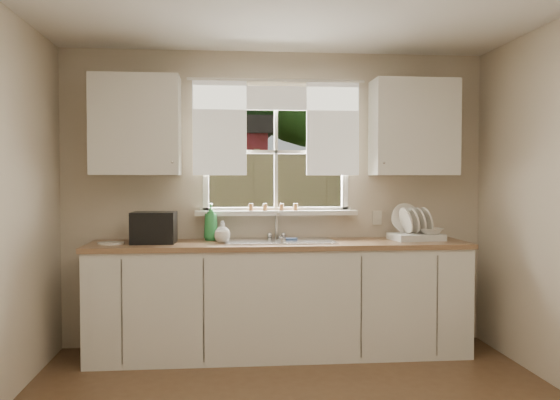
{
  "coord_description": "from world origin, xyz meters",
  "views": [
    {
      "loc": [
        -0.44,
        -3.05,
        1.41
      ],
      "look_at": [
        0.0,
        1.65,
        1.25
      ],
      "focal_mm": 38.0,
      "sensor_mm": 36.0,
      "label": 1
    }
  ],
  "objects": [
    {
      "name": "black_appliance",
      "position": [
        -1.0,
        1.69,
        1.03
      ],
      "size": [
        0.35,
        0.3,
        0.25
      ],
      "primitive_type": "cube",
      "rotation": [
        0.0,
        0.0,
        -0.03
      ],
      "color": "black",
      "rests_on": "countertop"
    },
    {
      "name": "cup",
      "position": [
        -0.46,
        1.64,
        0.96
      ],
      "size": [
        0.16,
        0.16,
        0.1
      ],
      "primitive_type": "imported",
      "rotation": [
        0.0,
        0.0,
        -0.32
      ],
      "color": "silver",
      "rests_on": "countertop"
    },
    {
      "name": "bowl",
      "position": [
        1.26,
        1.69,
        0.99
      ],
      "size": [
        0.22,
        0.22,
        0.05
      ],
      "primitive_type": "imported",
      "rotation": [
        0.0,
        0.0,
        0.11
      ],
      "color": "white",
      "rests_on": "dish_rack"
    },
    {
      "name": "window",
      "position": [
        0.0,
        2.0,
        1.49
      ],
      "size": [
        1.38,
        0.16,
        1.06
      ],
      "color": "white",
      "rests_on": "room_walls"
    },
    {
      "name": "room_walls",
      "position": [
        0.0,
        -0.07,
        1.24
      ],
      "size": [
        3.62,
        4.02,
        2.5
      ],
      "color": "beige",
      "rests_on": "ground"
    },
    {
      "name": "saucer",
      "position": [
        -1.33,
        1.67,
        0.92
      ],
      "size": [
        0.21,
        0.21,
        0.01
      ],
      "primitive_type": "cylinder",
      "color": "white",
      "rests_on": "countertop"
    },
    {
      "name": "soap_bottle_a",
      "position": [
        -0.55,
        1.86,
        1.06
      ],
      "size": [
        0.13,
        0.13,
        0.31
      ],
      "primitive_type": "imported",
      "rotation": [
        0.0,
        0.0,
        0.09
      ],
      "color": "green",
      "rests_on": "countertop"
    },
    {
      "name": "base_cabinets",
      "position": [
        0.0,
        1.68,
        0.43
      ],
      "size": [
        3.0,
        0.62,
        0.87
      ],
      "primitive_type": "cube",
      "color": "white",
      "rests_on": "ground"
    },
    {
      "name": "soap_bottle_c",
      "position": [
        -0.46,
        1.79,
        0.99
      ],
      "size": [
        0.14,
        0.14,
        0.17
      ],
      "primitive_type": "imported",
      "rotation": [
        0.0,
        0.0,
        0.05
      ],
      "color": "beige",
      "rests_on": "countertop"
    },
    {
      "name": "countertop",
      "position": [
        0.0,
        1.68,
        0.89
      ],
      "size": [
        3.04,
        0.65,
        0.04
      ],
      "primitive_type": "cube",
      "color": "#8E6847",
      "rests_on": "base_cabinets"
    },
    {
      "name": "upper_cabinet_left",
      "position": [
        -1.15,
        1.82,
        1.85
      ],
      "size": [
        0.7,
        0.33,
        0.8
      ],
      "primitive_type": "cube",
      "color": "white",
      "rests_on": "room_walls"
    },
    {
      "name": "upper_cabinet_right",
      "position": [
        1.15,
        1.82,
        1.85
      ],
      "size": [
        0.7,
        0.33,
        0.8
      ],
      "primitive_type": "cube",
      "color": "white",
      "rests_on": "room_walls"
    },
    {
      "name": "curtains",
      "position": [
        0.0,
        1.95,
        1.93
      ],
      "size": [
        1.5,
        0.03,
        0.81
      ],
      "color": "white",
      "rests_on": "room_walls"
    },
    {
      "name": "backyard",
      "position": [
        0.58,
        8.42,
        3.46
      ],
      "size": [
        20.0,
        10.0,
        6.13
      ],
      "color": "#335421",
      "rests_on": "ground"
    },
    {
      "name": "sill_jars",
      "position": [
        -0.03,
        1.94,
        1.18
      ],
      "size": [
        0.42,
        0.04,
        0.06
      ],
      "color": "brown",
      "rests_on": "window"
    },
    {
      "name": "dish_rack",
      "position": [
        1.14,
        1.74,
        0.99
      ],
      "size": [
        0.44,
        0.35,
        0.3
      ],
      "color": "white",
      "rests_on": "countertop"
    },
    {
      "name": "wall_outlet",
      "position": [
        0.88,
        1.99,
        1.08
      ],
      "size": [
        0.08,
        0.01,
        0.12
      ],
      "primitive_type": "cube",
      "color": "beige",
      "rests_on": "room_walls"
    },
    {
      "name": "sink",
      "position": [
        0.0,
        1.71,
        0.84
      ],
      "size": [
        0.88,
        0.52,
        0.4
      ],
      "color": "#B7B7BC",
      "rests_on": "countertop"
    },
    {
      "name": "soap_bottle_b",
      "position": [
        -1.02,
        1.82,
        0.99
      ],
      "size": [
        0.08,
        0.08,
        0.17
      ],
      "primitive_type": "imported",
      "rotation": [
        0.0,
        0.0,
        0.01
      ],
      "color": "#2F46B2",
      "rests_on": "countertop"
    }
  ]
}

